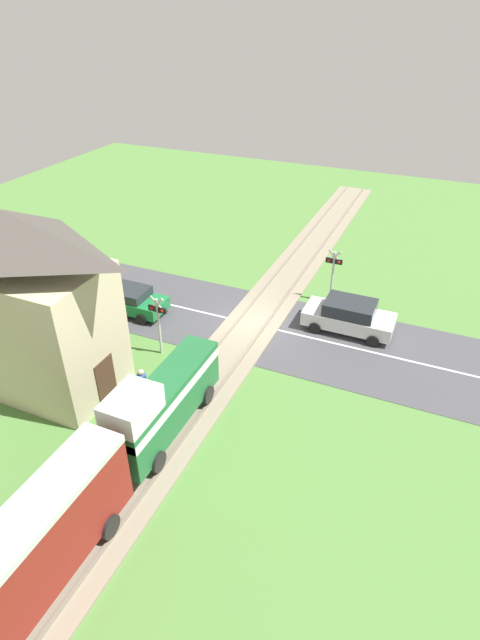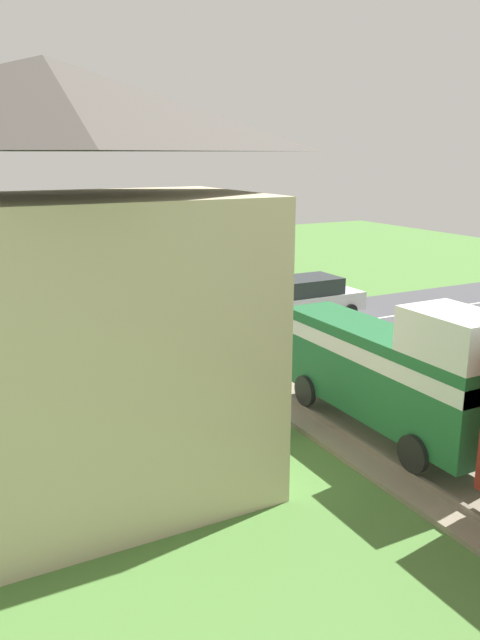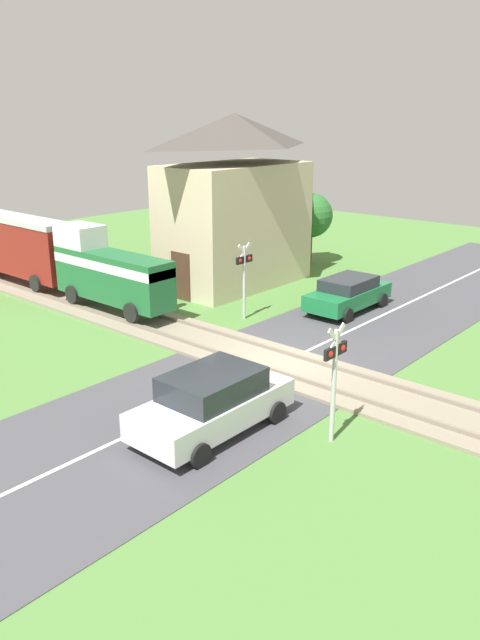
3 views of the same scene
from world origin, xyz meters
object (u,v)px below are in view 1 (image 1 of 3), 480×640
Objects in this scene: car_near_crossing at (349,316)px; car_far_side at (127,299)px; crossing_signal_west_approach at (333,269)px; train at (99,474)px; pedestrian_by_station at (143,386)px; crossing_signal_east_approach at (158,318)px; station_building at (23,305)px.

car_far_side is (11.13, 2.88, -0.09)m from car_near_crossing.
car_near_crossing is 1.05× the size of car_far_side.
crossing_signal_west_approach is at bearing -58.25° from car_near_crossing.
car_near_crossing is 11.50m from car_far_side.
train is 5.63m from pedestrian_by_station.
pedestrian_by_station is (6.50, 8.54, -0.14)m from car_near_crossing.
pedestrian_by_station is (-1.05, 3.11, -1.24)m from crossing_signal_east_approach.
car_far_side is (6.57, -10.81, -1.11)m from train.
car_far_side is 2.73× the size of pedestrian_by_station.
crossing_signal_east_approach is at bearing 53.14° from crossing_signal_west_approach.
car_near_crossing reaches higher than car_far_side.
car_near_crossing is 1.45× the size of crossing_signal_west_approach.
car_near_crossing is 9.37m from crossing_signal_east_approach.
car_near_crossing is at bearing 121.75° from crossing_signal_west_approach.
car_far_side is 0.54× the size of station_building.
car_near_crossing is 10.74m from pedestrian_by_station.
pedestrian_by_station is at bearing -69.40° from train.
crossing_signal_east_approach is (-3.58, 2.55, 1.20)m from car_far_side.
car_far_side is at bearing -58.73° from train.
car_near_crossing is at bearing -144.31° from crossing_signal_east_approach.
crossing_signal_west_approach reaches higher than car_far_side.
car_near_crossing is 14.86m from station_building.
crossing_signal_west_approach reaches higher than pedestrian_by_station.
pedestrian_by_station is (-4.79, -0.67, -3.08)m from station_building.
crossing_signal_west_approach is at bearing -126.86° from crossing_signal_east_approach.
car_near_crossing is at bearing -127.28° from pedestrian_by_station.
station_building is (3.73, 3.79, 1.83)m from crossing_signal_east_approach.
crossing_signal_east_approach is 0.39× the size of station_building.
pedestrian_by_station is at bearing 52.72° from car_near_crossing.
station_building is at bearing 88.60° from car_far_side.
station_building is (0.16, 6.33, 3.03)m from car_far_side.
crossing_signal_east_approach is 1.96× the size of pedestrian_by_station.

